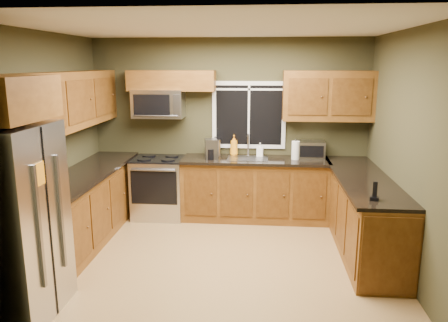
% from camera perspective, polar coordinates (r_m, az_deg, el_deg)
% --- Properties ---
extents(floor, '(4.20, 4.20, 0.00)m').
position_cam_1_polar(floor, '(5.40, -0.88, -12.80)').
color(floor, olive).
rests_on(floor, ground).
extents(ceiling, '(4.20, 4.20, 0.00)m').
position_cam_1_polar(ceiling, '(4.89, -1.00, 17.07)').
color(ceiling, white).
rests_on(ceiling, back_wall).
extents(back_wall, '(4.20, 0.00, 4.20)m').
position_cam_1_polar(back_wall, '(6.74, 0.69, 4.36)').
color(back_wall, '#34321C').
rests_on(back_wall, ground).
extents(front_wall, '(4.20, 0.00, 4.20)m').
position_cam_1_polar(front_wall, '(3.25, -4.32, -4.82)').
color(front_wall, '#34321C').
rests_on(front_wall, ground).
extents(left_wall, '(0.00, 3.60, 3.60)m').
position_cam_1_polar(left_wall, '(5.60, -22.84, 1.65)').
color(left_wall, '#34321C').
rests_on(left_wall, ground).
extents(right_wall, '(0.00, 3.60, 3.60)m').
position_cam_1_polar(right_wall, '(5.19, 22.77, 0.86)').
color(right_wall, '#34321C').
rests_on(right_wall, ground).
extents(window, '(1.12, 0.03, 1.02)m').
position_cam_1_polar(window, '(6.68, 3.26, 6.01)').
color(window, white).
rests_on(window, back_wall).
extents(base_cabinets_left, '(0.60, 2.65, 0.90)m').
position_cam_1_polar(base_cabinets_left, '(6.11, -17.55, -5.82)').
color(base_cabinets_left, brown).
rests_on(base_cabinets_left, ground).
extents(countertop_left, '(0.65, 2.65, 0.04)m').
position_cam_1_polar(countertop_left, '(5.97, -17.62, -1.55)').
color(countertop_left, black).
rests_on(countertop_left, base_cabinets_left).
extents(base_cabinets_back, '(2.17, 0.60, 0.90)m').
position_cam_1_polar(base_cabinets_back, '(6.62, 4.05, -3.80)').
color(base_cabinets_back, brown).
rests_on(base_cabinets_back, ground).
extents(countertop_back, '(2.17, 0.65, 0.04)m').
position_cam_1_polar(countertop_back, '(6.48, 4.11, 0.12)').
color(countertop_back, black).
rests_on(countertop_back, base_cabinets_back).
extents(base_cabinets_peninsula, '(0.60, 2.52, 0.90)m').
position_cam_1_polar(base_cabinets_peninsula, '(5.85, 17.63, -6.63)').
color(base_cabinets_peninsula, brown).
rests_on(base_cabinets_peninsula, ground).
extents(countertop_peninsula, '(0.65, 2.50, 0.04)m').
position_cam_1_polar(countertop_peninsula, '(5.72, 17.68, -2.15)').
color(countertop_peninsula, black).
rests_on(countertop_peninsula, base_cabinets_peninsula).
extents(upper_cabinets_left, '(0.33, 2.65, 0.72)m').
position_cam_1_polar(upper_cabinets_left, '(5.88, -19.69, 7.41)').
color(upper_cabinets_left, brown).
rests_on(upper_cabinets_left, left_wall).
extents(upper_cabinets_back_left, '(1.30, 0.33, 0.30)m').
position_cam_1_polar(upper_cabinets_back_left, '(6.64, -6.87, 10.38)').
color(upper_cabinets_back_left, brown).
rests_on(upper_cabinets_back_left, back_wall).
extents(upper_cabinets_back_right, '(1.30, 0.33, 0.72)m').
position_cam_1_polar(upper_cabinets_back_right, '(6.57, 13.43, 8.27)').
color(upper_cabinets_back_right, brown).
rests_on(upper_cabinets_back_right, back_wall).
extents(refrigerator, '(0.74, 0.90, 1.80)m').
position_cam_1_polar(refrigerator, '(4.44, -25.98, -7.35)').
color(refrigerator, '#B7B7BC').
rests_on(refrigerator, ground).
extents(range, '(0.76, 0.69, 0.94)m').
position_cam_1_polar(range, '(6.77, -8.46, -3.38)').
color(range, '#B7B7BC').
rests_on(range, ground).
extents(microwave, '(0.76, 0.41, 0.42)m').
position_cam_1_polar(microwave, '(6.67, -8.54, 7.41)').
color(microwave, '#B7B7BC').
rests_on(microwave, back_wall).
extents(sink, '(0.60, 0.42, 0.36)m').
position_cam_1_polar(sink, '(6.50, 3.11, 0.45)').
color(sink, slate).
rests_on(sink, countertop_back).
extents(toaster_oven, '(0.41, 0.32, 0.25)m').
position_cam_1_polar(toaster_oven, '(6.63, 11.26, 1.48)').
color(toaster_oven, '#B7B7BC').
rests_on(toaster_oven, countertop_back).
extents(coffee_maker, '(0.22, 0.27, 0.29)m').
position_cam_1_polar(coffee_maker, '(6.45, -1.70, 1.51)').
color(coffee_maker, slate).
rests_on(coffee_maker, countertop_back).
extents(kettle, '(0.18, 0.18, 0.30)m').
position_cam_1_polar(kettle, '(6.66, -1.15, 1.88)').
color(kettle, '#B7B7BC').
rests_on(kettle, countertop_back).
extents(paper_towel_roll, '(0.12, 0.12, 0.30)m').
position_cam_1_polar(paper_towel_roll, '(6.48, 9.32, 1.39)').
color(paper_towel_roll, white).
rests_on(paper_towel_roll, countertop_back).
extents(soap_bottle_a, '(0.14, 0.14, 0.31)m').
position_cam_1_polar(soap_bottle_a, '(6.68, 1.31, 2.07)').
color(soap_bottle_a, orange).
rests_on(soap_bottle_a, countertop_back).
extents(soap_bottle_b, '(0.11, 0.11, 0.21)m').
position_cam_1_polar(soap_bottle_b, '(6.63, 4.72, 1.50)').
color(soap_bottle_b, white).
rests_on(soap_bottle_b, countertop_back).
extents(cordless_phone, '(0.11, 0.11, 0.20)m').
position_cam_1_polar(cordless_phone, '(4.77, 19.09, -4.17)').
color(cordless_phone, black).
rests_on(cordless_phone, countertop_peninsula).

